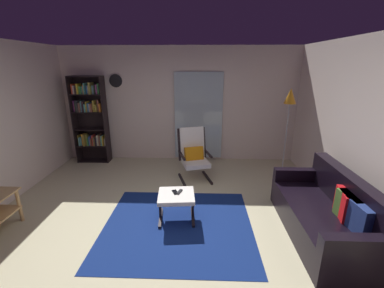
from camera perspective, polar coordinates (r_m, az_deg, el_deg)
ground_plane at (r=3.75m, az=-6.34°, el=-18.90°), size 7.02×7.02×0.00m
wall_back at (r=5.97m, az=-2.81°, el=8.66°), size 5.60×0.06×2.60m
glass_door_panel at (r=5.93m, az=1.44°, el=6.16°), size 1.10×0.01×2.00m
area_rug at (r=3.85m, az=-3.15°, el=-17.65°), size 2.10×1.92×0.01m
bookshelf_near_tv at (r=6.28m, az=-21.80°, el=5.72°), size 0.73×0.30×1.97m
leather_sofa at (r=3.92m, az=27.84°, el=-13.75°), size 0.80×1.83×0.86m
lounge_armchair at (r=5.05m, az=0.37°, el=-1.99°), size 0.72×0.78×1.02m
ottoman at (r=3.82m, az=-3.52°, el=-12.03°), size 0.56×0.52×0.41m
tv_remote at (r=3.82m, az=-2.83°, el=-10.59°), size 0.08×0.15×0.02m
cell_phone at (r=3.82m, az=-3.79°, el=-10.66°), size 0.12×0.16×0.01m
floor_lamp_by_shelf at (r=5.34m, az=20.96°, el=8.55°), size 0.23×0.23×1.77m
wall_clock at (r=6.13m, az=-16.65°, el=13.37°), size 0.29×0.03×0.29m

